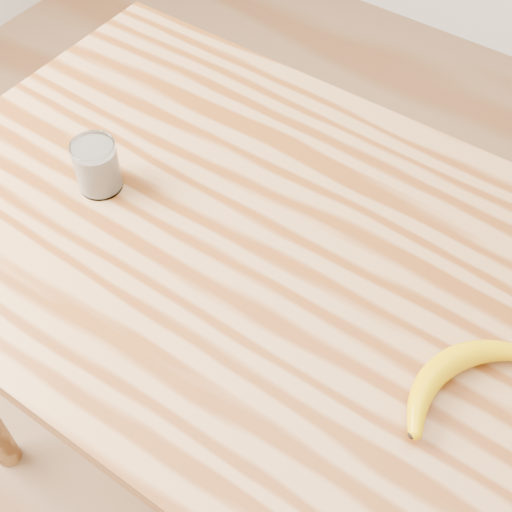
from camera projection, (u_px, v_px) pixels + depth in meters
The scene contains 3 objects.
table at pixel (259, 294), 1.20m from camera, with size 1.20×0.80×0.90m.
smoothie_glass at pixel (97, 166), 1.15m from camera, with size 0.07×0.07×0.09m.
banana at pixel (448, 363), 0.95m from camera, with size 0.11×0.30×0.04m, color #D3A000, non-canonical shape.
Camera 1 is at (0.40, -0.57, 1.75)m, focal length 50.00 mm.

